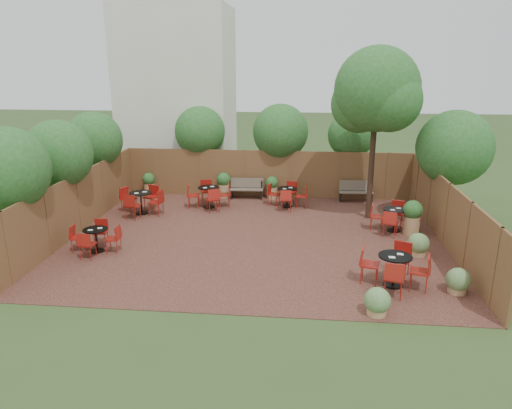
# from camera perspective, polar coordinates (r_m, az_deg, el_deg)

# --- Properties ---
(ground) EXTENTS (80.00, 80.00, 0.00)m
(ground) POSITION_cam_1_polar(r_m,az_deg,el_deg) (15.67, -0.04, -4.04)
(ground) COLOR #354F23
(ground) RESTS_ON ground
(courtyard_paving) EXTENTS (12.00, 10.00, 0.02)m
(courtyard_paving) POSITION_cam_1_polar(r_m,az_deg,el_deg) (15.66, -0.04, -4.00)
(courtyard_paving) COLOR #331815
(courtyard_paving) RESTS_ON ground
(fence_back) EXTENTS (12.00, 0.08, 2.00)m
(fence_back) POSITION_cam_1_polar(r_m,az_deg,el_deg) (20.15, 1.38, 3.70)
(fence_back) COLOR brown
(fence_back) RESTS_ON ground
(fence_left) EXTENTS (0.08, 10.00, 2.00)m
(fence_left) POSITION_cam_1_polar(r_m,az_deg,el_deg) (16.99, -20.61, 0.09)
(fence_left) COLOR brown
(fence_left) RESTS_ON ground
(fence_right) EXTENTS (0.08, 10.00, 2.00)m
(fence_right) POSITION_cam_1_polar(r_m,az_deg,el_deg) (15.93, 21.97, -1.14)
(fence_right) COLOR brown
(fence_right) RESTS_ON ground
(neighbour_building) EXTENTS (5.00, 4.00, 8.00)m
(neighbour_building) POSITION_cam_1_polar(r_m,az_deg,el_deg) (23.39, -9.33, 12.76)
(neighbour_building) COLOR silver
(neighbour_building) RESTS_ON ground
(overhang_foliage) EXTENTS (15.77, 10.49, 2.55)m
(overhang_foliage) POSITION_cam_1_polar(r_m,az_deg,el_deg) (17.55, -3.99, 7.33)
(overhang_foliage) COLOR #20581C
(overhang_foliage) RESTS_ON ground
(courtyard_tree) EXTENTS (2.99, 2.93, 6.11)m
(courtyard_tree) POSITION_cam_1_polar(r_m,az_deg,el_deg) (17.21, 14.26, 12.66)
(courtyard_tree) COLOR black
(courtyard_tree) RESTS_ON courtyard_paving
(park_bench_left) EXTENTS (1.40, 0.52, 0.85)m
(park_bench_left) POSITION_cam_1_polar(r_m,az_deg,el_deg) (19.99, -1.12, 1.99)
(park_bench_left) COLOR brown
(park_bench_left) RESTS_ON courtyard_paving
(park_bench_right) EXTENTS (1.40, 0.52, 0.85)m
(park_bench_right) POSITION_cam_1_polar(r_m,az_deg,el_deg) (19.98, 11.91, 1.62)
(park_bench_right) COLOR brown
(park_bench_right) RESTS_ON courtyard_paving
(bistro_tables) EXTENTS (10.90, 8.35, 0.96)m
(bistro_tables) POSITION_cam_1_polar(r_m,az_deg,el_deg) (16.34, -0.57, -1.34)
(bistro_tables) COLOR black
(bistro_tables) RESTS_ON courtyard_paving
(planters) EXTENTS (10.84, 4.46, 1.17)m
(planters) POSITION_cam_1_polar(r_m,az_deg,el_deg) (18.63, 2.04, 1.30)
(planters) COLOR #A88354
(planters) RESTS_ON courtyard_paving
(low_shrubs) EXTENTS (2.76, 4.27, 0.69)m
(low_shrubs) POSITION_cam_1_polar(r_m,az_deg,el_deg) (13.16, 18.97, -7.63)
(low_shrubs) COLOR #A88354
(low_shrubs) RESTS_ON courtyard_paving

